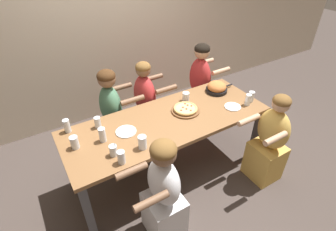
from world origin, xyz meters
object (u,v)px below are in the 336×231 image
(drinking_glass_b, at_px, (102,135))
(diner_far_midleft, at_px, (113,118))
(diner_far_right, at_px, (199,89))
(drinking_glass_f, at_px, (142,143))
(diner_far_center, at_px, (146,108))
(drinking_glass_c, at_px, (186,97))
(empty_plate_a, at_px, (126,132))
(drinking_glass_a, at_px, (251,97))
(diner_near_right, at_px, (269,143))
(pizza_board_main, at_px, (185,109))
(drinking_glass_h, at_px, (67,126))
(drinking_glass_e, at_px, (121,158))
(drinking_glass_i, at_px, (98,123))
(skillet_bowl, at_px, (217,88))
(drinking_glass_d, at_px, (248,100))
(cocktail_glass_blue, at_px, (113,151))
(empty_plate_b, at_px, (233,107))
(diner_near_midleft, at_px, (164,194))
(drinking_glass_g, at_px, (75,143))

(drinking_glass_b, xyz_separation_m, diner_far_midleft, (0.30, 0.60, -0.29))
(diner_far_right, bearing_deg, drinking_glass_f, -56.22)
(diner_far_center, height_order, diner_far_midleft, diner_far_midleft)
(drinking_glass_c, height_order, diner_far_center, diner_far_center)
(empty_plate_a, xyz_separation_m, drinking_glass_a, (1.46, -0.22, 0.05))
(drinking_glass_c, bearing_deg, diner_near_right, -57.70)
(pizza_board_main, distance_m, drinking_glass_h, 1.22)
(drinking_glass_e, height_order, drinking_glass_i, drinking_glass_e)
(drinking_glass_f, bearing_deg, skillet_bowl, 19.63)
(skillet_bowl, height_order, drinking_glass_d, same)
(empty_plate_a, distance_m, drinking_glass_a, 1.48)
(diner_far_center, xyz_separation_m, diner_far_midleft, (-0.44, 0.00, 0.02))
(skillet_bowl, height_order, drinking_glass_c, skillet_bowl)
(cocktail_glass_blue, relative_size, diner_far_midleft, 0.11)
(drinking_glass_d, relative_size, diner_far_midleft, 0.11)
(skillet_bowl, bearing_deg, empty_plate_b, -100.59)
(diner_near_midleft, bearing_deg, skillet_bowl, -56.51)
(drinking_glass_g, bearing_deg, drinking_glass_b, -8.88)
(cocktail_glass_blue, bearing_deg, diner_far_center, 48.75)
(drinking_glass_a, relative_size, diner_near_midleft, 0.11)
(skillet_bowl, relative_size, empty_plate_b, 2.06)
(drinking_glass_b, height_order, drinking_glass_g, drinking_glass_b)
(cocktail_glass_blue, distance_m, drinking_glass_a, 1.68)
(drinking_glass_a, distance_m, diner_far_midleft, 1.64)
(drinking_glass_b, distance_m, drinking_glass_f, 0.39)
(drinking_glass_b, xyz_separation_m, drinking_glass_g, (-0.25, 0.04, -0.01))
(skillet_bowl, height_order, diner_far_center, diner_far_center)
(pizza_board_main, xyz_separation_m, diner_near_right, (0.66, -0.66, -0.29))
(cocktail_glass_blue, height_order, diner_far_center, diner_far_center)
(empty_plate_a, height_order, drinking_glass_i, drinking_glass_i)
(drinking_glass_b, bearing_deg, diner_far_center, 38.97)
(empty_plate_a, xyz_separation_m, diner_far_right, (1.36, 0.59, -0.21))
(pizza_board_main, relative_size, empty_plate_b, 1.71)
(drinking_glass_d, bearing_deg, cocktail_glass_blue, 179.23)
(skillet_bowl, relative_size, drinking_glass_i, 3.17)
(drinking_glass_e, relative_size, diner_far_center, 0.11)
(drinking_glass_g, relative_size, diner_far_right, 0.10)
(diner_near_right, bearing_deg, empty_plate_a, 63.97)
(empty_plate_b, xyz_separation_m, drinking_glass_g, (-1.68, 0.24, 0.05))
(cocktail_glass_blue, xyz_separation_m, drinking_glass_d, (1.59, -0.02, 0.01))
(drinking_glass_b, distance_m, drinking_glass_c, 1.08)
(cocktail_glass_blue, bearing_deg, pizza_board_main, 14.27)
(drinking_glass_f, distance_m, drinking_glass_h, 0.78)
(empty_plate_a, bearing_deg, drinking_glass_i, 133.56)
(pizza_board_main, distance_m, drinking_glass_d, 0.72)
(skillet_bowl, bearing_deg, empty_plate_a, -173.24)
(drinking_glass_h, height_order, diner_far_right, diner_far_right)
(cocktail_glass_blue, bearing_deg, drinking_glass_a, 0.51)
(cocktail_glass_blue, distance_m, diner_far_midleft, 0.92)
(drinking_glass_e, bearing_deg, drinking_glass_g, 126.02)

